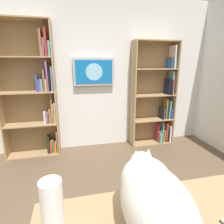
{
  "coord_description": "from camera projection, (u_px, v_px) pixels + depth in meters",
  "views": [
    {
      "loc": [
        0.44,
        1.17,
        1.57
      ],
      "look_at": [
        -0.06,
        -1.01,
        0.97
      ],
      "focal_mm": 29.57,
      "sensor_mm": 36.0,
      "label": 1
    }
  ],
  "objects": [
    {
      "name": "wall_back",
      "position": [
        94.0,
        76.0,
        3.35
      ],
      "size": [
        4.52,
        0.06,
        2.7
      ],
      "primitive_type": "cube",
      "color": "silver",
      "rests_on": "ground"
    },
    {
      "name": "bookshelf_left",
      "position": [
        157.0,
        99.0,
        3.58
      ],
      "size": [
        0.84,
        0.28,
        1.96
      ],
      "color": "tan",
      "rests_on": "ground"
    },
    {
      "name": "bookshelf_right",
      "position": [
        35.0,
        93.0,
        3.05
      ],
      "size": [
        0.88,
        0.28,
        2.22
      ],
      "color": "tan",
      "rests_on": "ground"
    },
    {
      "name": "wall_mounted_tv",
      "position": [
        94.0,
        72.0,
        3.26
      ],
      "size": [
        0.72,
        0.07,
        0.48
      ],
      "color": "#B7B7BC"
    },
    {
      "name": "cat",
      "position": [
        152.0,
        198.0,
        0.86
      ],
      "size": [
        0.31,
        0.66,
        0.36
      ],
      "color": "silver",
      "rests_on": "desk"
    },
    {
      "name": "paper_towel_roll",
      "position": [
        52.0,
        204.0,
        0.9
      ],
      "size": [
        0.11,
        0.11,
        0.26
      ],
      "primitive_type": "cylinder",
      "color": "white",
      "rests_on": "desk"
    },
    {
      "name": "coffee_mug",
      "position": [
        176.0,
        193.0,
        1.09
      ],
      "size": [
        0.08,
        0.08,
        0.1
      ],
      "primitive_type": "cylinder",
      "color": "#D84C3F",
      "rests_on": "desk"
    }
  ]
}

